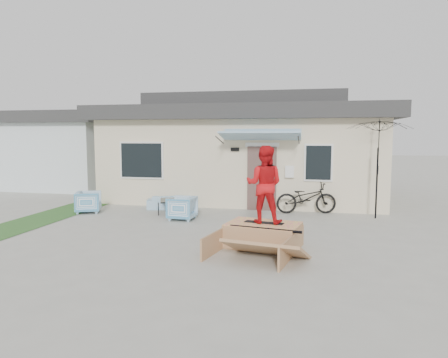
% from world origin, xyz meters
% --- Properties ---
extents(ground, '(90.00, 90.00, 0.00)m').
position_xyz_m(ground, '(0.00, 0.00, 0.00)').
color(ground, '#9C9B91').
rests_on(ground, ground).
extents(grass_strip, '(1.40, 8.00, 0.01)m').
position_xyz_m(grass_strip, '(-5.20, 2.00, 0.00)').
color(grass_strip, '#2B5825').
rests_on(grass_strip, ground).
extents(house, '(10.80, 8.49, 4.10)m').
position_xyz_m(house, '(0.00, 7.99, 1.94)').
color(house, beige).
rests_on(house, ground).
extents(neighbor_house, '(8.60, 7.60, 3.50)m').
position_xyz_m(neighbor_house, '(-10.50, 10.00, 1.78)').
color(neighbor_house, silver).
rests_on(neighbor_house, ground).
extents(loveseat, '(1.62, 0.87, 0.61)m').
position_xyz_m(loveseat, '(-2.04, 4.13, 0.30)').
color(loveseat, teal).
rests_on(loveseat, ground).
extents(armchair_left, '(0.92, 0.94, 0.76)m').
position_xyz_m(armchair_left, '(-4.36, 2.88, 0.38)').
color(armchair_left, teal).
rests_on(armchair_left, ground).
extents(armchair_right, '(0.72, 0.77, 0.76)m').
position_xyz_m(armchair_right, '(-1.10, 2.45, 0.38)').
color(armchair_right, teal).
rests_on(armchair_right, ground).
extents(coffee_table, '(1.16, 1.16, 0.45)m').
position_xyz_m(coffee_table, '(-1.60, 3.30, 0.22)').
color(coffee_table, black).
rests_on(coffee_table, ground).
extents(bicycle, '(1.99, 1.05, 1.21)m').
position_xyz_m(bicycle, '(2.45, 4.20, 0.60)').
color(bicycle, black).
rests_on(bicycle, ground).
extents(patio_umbrella, '(2.35, 2.27, 2.20)m').
position_xyz_m(patio_umbrella, '(4.49, 3.83, 1.75)').
color(patio_umbrella, black).
rests_on(patio_umbrella, ground).
extents(skate_ramp, '(1.92, 2.33, 0.52)m').
position_xyz_m(skate_ramp, '(1.57, 0.02, 0.26)').
color(skate_ramp, '#9E714A').
rests_on(skate_ramp, ground).
extents(skateboard, '(0.90, 0.37, 0.05)m').
position_xyz_m(skateboard, '(1.58, 0.07, 0.55)').
color(skateboard, black).
rests_on(skateboard, skate_ramp).
extents(skater, '(0.88, 0.70, 1.70)m').
position_xyz_m(skater, '(1.58, 0.07, 1.43)').
color(skater, red).
rests_on(skater, skateboard).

